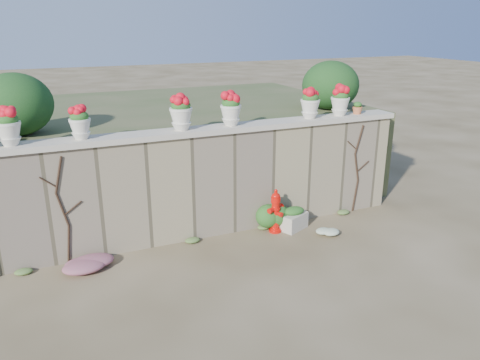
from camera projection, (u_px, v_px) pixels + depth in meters
name	position (u px, v px, depth m)	size (l,w,h in m)	color
ground	(250.00, 275.00, 7.66)	(80.00, 80.00, 0.00)	#4D4026
stone_wall	(211.00, 184.00, 8.90)	(8.00, 0.40, 2.00)	#8D7F5E
wall_cap	(210.00, 130.00, 8.56)	(8.10, 0.52, 0.10)	beige
raised_fill	(167.00, 145.00, 11.67)	(9.00, 6.00, 2.00)	#384C23
back_shrub_left	(15.00, 104.00, 8.23)	(1.30, 1.30, 1.10)	#143814
back_shrub_right	(330.00, 85.00, 10.73)	(1.30, 1.30, 1.10)	#143814
vine_left	(63.00, 210.00, 7.70)	(0.60, 0.04, 1.91)	black
vine_right	(357.00, 168.00, 9.93)	(0.60, 0.04, 1.91)	black
fire_hydrant	(276.00, 211.00, 9.09)	(0.38, 0.27, 0.88)	red
planter_box	(294.00, 219.00, 9.29)	(0.65, 0.53, 0.47)	beige
green_shrub	(273.00, 214.00, 9.23)	(0.69, 0.62, 0.65)	#1E5119
magenta_clump	(87.00, 264.00, 7.75)	(0.90, 0.60, 0.24)	#C42781
white_flowers	(326.00, 232.00, 8.99)	(0.54, 0.43, 0.19)	white
urn_pot_0	(8.00, 127.00, 7.20)	(0.38, 0.38, 0.60)	silver
urn_pot_1	(80.00, 123.00, 7.61)	(0.35, 0.35, 0.54)	silver
urn_pot_2	(181.00, 112.00, 8.24)	(0.41, 0.41, 0.64)	silver
urn_pot_3	(231.00, 109.00, 8.61)	(0.39, 0.39, 0.61)	silver
urn_pot_4	(310.00, 103.00, 9.26)	(0.38, 0.38, 0.60)	silver
urn_pot_5	(340.00, 101.00, 9.53)	(0.38, 0.38, 0.60)	silver
terracotta_pot	(357.00, 109.00, 9.75)	(0.21, 0.21, 0.25)	#C4693B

